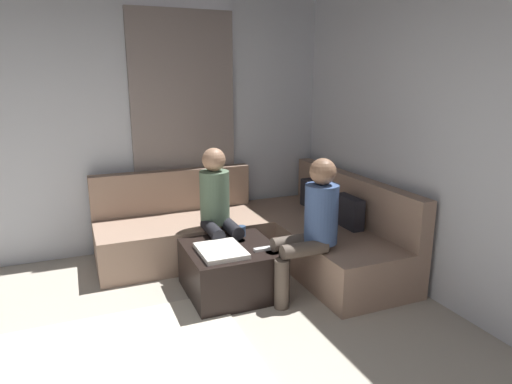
{
  "coord_description": "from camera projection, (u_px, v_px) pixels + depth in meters",
  "views": [
    {
      "loc": [
        1.91,
        0.16,
        1.84
      ],
      "look_at": [
        -1.63,
        1.63,
        0.85
      ],
      "focal_mm": 31.56,
      "sensor_mm": 36.0,
      "label": 1
    }
  ],
  "objects": [
    {
      "name": "sectional_couch",
      "position": [
        261.0,
        233.0,
        4.6
      ],
      "size": [
        2.1,
        2.55,
        0.87
      ],
      "color": "#9E7F6B",
      "rests_on": "ground_plane"
    },
    {
      "name": "ottoman",
      "position": [
        231.0,
        269.0,
        3.91
      ],
      "size": [
        0.76,
        0.76,
        0.42
      ],
      "primitive_type": "cube",
      "color": "black",
      "rests_on": "ground_plane"
    },
    {
      "name": "folded_blanket",
      "position": [
        221.0,
        251.0,
        3.72
      ],
      "size": [
        0.44,
        0.36,
        0.04
      ],
      "primitive_type": "cube",
      "color": "white",
      "rests_on": "ottoman"
    },
    {
      "name": "wall_left",
      "position": [
        51.0,
        128.0,
        4.4
      ],
      "size": [
        0.12,
        6.0,
        2.7
      ],
      "primitive_type": "cube",
      "color": "silver",
      "rests_on": "ground_plane"
    },
    {
      "name": "coffee_mug",
      "position": [
        241.0,
        231.0,
        4.11
      ],
      "size": [
        0.08,
        0.08,
        0.1
      ],
      "primitive_type": "cylinder",
      "color": "#334C72",
      "rests_on": "ottoman"
    },
    {
      "name": "game_remote",
      "position": [
        263.0,
        249.0,
        3.77
      ],
      "size": [
        0.05,
        0.15,
        0.02
      ],
      "primitive_type": "cube",
      "color": "white",
      "rests_on": "ottoman"
    },
    {
      "name": "curtain_panel",
      "position": [
        184.0,
        133.0,
        4.82
      ],
      "size": [
        0.06,
        1.1,
        2.5
      ],
      "primitive_type": "cube",
      "color": "gray",
      "rests_on": "ground_plane"
    },
    {
      "name": "person_on_couch_side",
      "position": [
        218.0,
        207.0,
        4.18
      ],
      "size": [
        0.6,
        0.3,
        1.2
      ],
      "rotation": [
        0.0,
        0.0,
        -1.57
      ],
      "color": "black",
      "rests_on": "ground_plane"
    },
    {
      "name": "person_on_couch_back",
      "position": [
        311.0,
        224.0,
        3.72
      ],
      "size": [
        0.3,
        0.6,
        1.2
      ],
      "rotation": [
        0.0,
        0.0,
        3.14
      ],
      "color": "brown",
      "rests_on": "ground_plane"
    }
  ]
}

